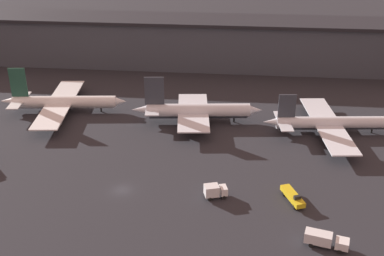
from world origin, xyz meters
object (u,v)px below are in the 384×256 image
Objects in this scene: service_vehicle_1 at (215,191)px; service_vehicle_3 at (293,197)px; airplane_0 at (62,102)px; service_vehicle_0 at (325,239)px; airplane_1 at (197,111)px; airplane_2 at (331,123)px.

service_vehicle_3 is at bearing -16.36° from service_vehicle_1.
service_vehicle_3 is at bearing -38.83° from airplane_0.
airplane_0 is at bearing -143.87° from service_vehicle_3.
airplane_0 is 88.68m from service_vehicle_0.
airplane_1 reaches higher than service_vehicle_1.
airplane_0 is 40.83m from airplane_1.
service_vehicle_1 reaches higher than service_vehicle_3.
airplane_2 is (37.13, -3.20, -0.52)m from airplane_1.
service_vehicle_3 is (-13.03, -34.51, -1.74)m from airplane_2.
airplane_2 is at bearing -11.28° from airplane_0.
airplane_0 is 7.12× the size of service_vehicle_1.
service_vehicle_0 is 1.03× the size of service_vehicle_3.
airplane_0 is 1.01× the size of airplane_2.
service_vehicle_0 is (28.67, -51.93, -1.89)m from airplane_1.
service_vehicle_1 is 0.66× the size of service_vehicle_3.
service_vehicle_3 is (-4.57, 14.22, -0.37)m from service_vehicle_0.
airplane_2 is at bearing 94.30° from service_vehicle_0.
service_vehicle_0 is 14.95m from service_vehicle_3.
airplane_0 reaches higher than airplane_2.
airplane_1 is at bearing 168.58° from airplane_2.
airplane_1 is 44.80m from service_vehicle_3.
service_vehicle_0 is (69.37, -55.23, -1.53)m from airplane_0.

